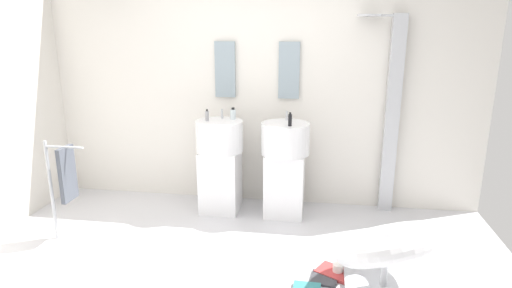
{
  "coord_description": "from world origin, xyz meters",
  "views": [
    {
      "loc": [
        0.69,
        -2.94,
        1.92
      ],
      "look_at": [
        0.15,
        0.55,
        0.95
      ],
      "focal_mm": 29.96,
      "sensor_mm": 36.0,
      "label": 1
    }
  ],
  "objects_px": {
    "pedestal_sink_right": "(285,165)",
    "magazine_charcoal": "(324,278)",
    "soap_bottle_black": "(290,120)",
    "towel_rack": "(65,176)",
    "soap_bottle_grey": "(207,116)",
    "lounge_chair": "(386,250)",
    "magazine_red": "(335,273)",
    "soap_bottle_clear": "(233,114)",
    "pedestal_sink_left": "(220,162)",
    "shower_column": "(391,112)",
    "coffee_mug": "(338,269)"
  },
  "relations": [
    {
      "from": "magazine_red",
      "to": "soap_bottle_clear",
      "type": "xyz_separation_m",
      "value": [
        -1.08,
        1.23,
        1.02
      ]
    },
    {
      "from": "magazine_red",
      "to": "coffee_mug",
      "type": "height_order",
      "value": "coffee_mug"
    },
    {
      "from": "shower_column",
      "to": "magazine_red",
      "type": "height_order",
      "value": "shower_column"
    },
    {
      "from": "towel_rack",
      "to": "magazine_charcoal",
      "type": "xyz_separation_m",
      "value": [
        2.33,
        -0.33,
        -0.61
      ]
    },
    {
      "from": "coffee_mug",
      "to": "pedestal_sink_left",
      "type": "bearing_deg",
      "value": 137.55
    },
    {
      "from": "pedestal_sink_left",
      "to": "coffee_mug",
      "type": "distance_m",
      "value": 1.72
    },
    {
      "from": "coffee_mug",
      "to": "magazine_charcoal",
      "type": "bearing_deg",
      "value": -138.47
    },
    {
      "from": "pedestal_sink_left",
      "to": "magazine_red",
      "type": "relative_size",
      "value": 3.73
    },
    {
      "from": "pedestal_sink_right",
      "to": "magazine_charcoal",
      "type": "xyz_separation_m",
      "value": [
        0.42,
        -1.21,
        -0.52
      ]
    },
    {
      "from": "pedestal_sink_left",
      "to": "magazine_red",
      "type": "distance_m",
      "value": 1.72
    },
    {
      "from": "lounge_chair",
      "to": "towel_rack",
      "type": "distance_m",
      "value": 2.81
    },
    {
      "from": "pedestal_sink_right",
      "to": "soap_bottle_grey",
      "type": "relative_size",
      "value": 8.93
    },
    {
      "from": "pedestal_sink_left",
      "to": "towel_rack",
      "type": "xyz_separation_m",
      "value": [
        -1.22,
        -0.88,
        0.09
      ]
    },
    {
      "from": "shower_column",
      "to": "towel_rack",
      "type": "relative_size",
      "value": 2.16
    },
    {
      "from": "pedestal_sink_right",
      "to": "soap_bottle_black",
      "type": "height_order",
      "value": "soap_bottle_black"
    },
    {
      "from": "pedestal_sink_right",
      "to": "towel_rack",
      "type": "relative_size",
      "value": 1.14
    },
    {
      "from": "pedestal_sink_right",
      "to": "soap_bottle_clear",
      "type": "xyz_separation_m",
      "value": [
        -0.56,
        0.12,
        0.5
      ]
    },
    {
      "from": "lounge_chair",
      "to": "shower_column",
      "type": "bearing_deg",
      "value": 82.6
    },
    {
      "from": "lounge_chair",
      "to": "magazine_red",
      "type": "bearing_deg",
      "value": 153.98
    },
    {
      "from": "lounge_chair",
      "to": "soap_bottle_clear",
      "type": "height_order",
      "value": "soap_bottle_clear"
    },
    {
      "from": "soap_bottle_clear",
      "to": "soap_bottle_black",
      "type": "distance_m",
      "value": 0.66
    },
    {
      "from": "pedestal_sink_left",
      "to": "pedestal_sink_right",
      "type": "relative_size",
      "value": 1.0
    },
    {
      "from": "coffee_mug",
      "to": "soap_bottle_clear",
      "type": "xyz_separation_m",
      "value": [
        -1.09,
        1.23,
        0.99
      ]
    },
    {
      "from": "pedestal_sink_left",
      "to": "towel_rack",
      "type": "height_order",
      "value": "pedestal_sink_left"
    },
    {
      "from": "towel_rack",
      "to": "soap_bottle_grey",
      "type": "bearing_deg",
      "value": 38.58
    },
    {
      "from": "lounge_chair",
      "to": "soap_bottle_grey",
      "type": "bearing_deg",
      "value": 142.52
    },
    {
      "from": "magazine_charcoal",
      "to": "pedestal_sink_right",
      "type": "bearing_deg",
      "value": 116.94
    },
    {
      "from": "towel_rack",
      "to": "magazine_red",
      "type": "xyz_separation_m",
      "value": [
        2.42,
        -0.24,
        -0.61
      ]
    },
    {
      "from": "soap_bottle_black",
      "to": "lounge_chair",
      "type": "bearing_deg",
      "value": -55.43
    },
    {
      "from": "pedestal_sink_left",
      "to": "pedestal_sink_right",
      "type": "xyz_separation_m",
      "value": [
        0.69,
        0.0,
        0.0
      ]
    },
    {
      "from": "shower_column",
      "to": "soap_bottle_grey",
      "type": "height_order",
      "value": "shower_column"
    },
    {
      "from": "pedestal_sink_right",
      "to": "magazine_charcoal",
      "type": "relative_size",
      "value": 5.26
    },
    {
      "from": "lounge_chair",
      "to": "soap_bottle_black",
      "type": "bearing_deg",
      "value": 124.57
    },
    {
      "from": "magazine_red",
      "to": "pedestal_sink_right",
      "type": "bearing_deg",
      "value": 143.17
    },
    {
      "from": "lounge_chair",
      "to": "soap_bottle_clear",
      "type": "bearing_deg",
      "value": 135.38
    },
    {
      "from": "pedestal_sink_left",
      "to": "magazine_red",
      "type": "height_order",
      "value": "pedestal_sink_left"
    },
    {
      "from": "magazine_charcoal",
      "to": "magazine_red",
      "type": "xyz_separation_m",
      "value": [
        0.09,
        0.09,
        0.0
      ]
    },
    {
      "from": "towel_rack",
      "to": "soap_bottle_grey",
      "type": "relative_size",
      "value": 7.82
    },
    {
      "from": "pedestal_sink_left",
      "to": "coffee_mug",
      "type": "relative_size",
      "value": 12.14
    },
    {
      "from": "pedestal_sink_right",
      "to": "magazine_charcoal",
      "type": "height_order",
      "value": "pedestal_sink_right"
    },
    {
      "from": "pedestal_sink_right",
      "to": "towel_rack",
      "type": "height_order",
      "value": "pedestal_sink_right"
    },
    {
      "from": "towel_rack",
      "to": "pedestal_sink_right",
      "type": "bearing_deg",
      "value": 24.77
    },
    {
      "from": "towel_rack",
      "to": "pedestal_sink_left",
      "type": "bearing_deg",
      "value": 35.8
    },
    {
      "from": "pedestal_sink_left",
      "to": "shower_column",
      "type": "relative_size",
      "value": 0.53
    },
    {
      "from": "soap_bottle_grey",
      "to": "soap_bottle_black",
      "type": "bearing_deg",
      "value": -7.4
    },
    {
      "from": "lounge_chair",
      "to": "magazine_charcoal",
      "type": "bearing_deg",
      "value": 169.82
    },
    {
      "from": "towel_rack",
      "to": "soap_bottle_clear",
      "type": "relative_size",
      "value": 7.69
    },
    {
      "from": "soap_bottle_clear",
      "to": "soap_bottle_black",
      "type": "height_order",
      "value": "soap_bottle_black"
    },
    {
      "from": "magazine_charcoal",
      "to": "soap_bottle_black",
      "type": "distance_m",
      "value": 1.54
    },
    {
      "from": "magazine_red",
      "to": "shower_column",
      "type": "bearing_deg",
      "value": 97.08
    }
  ]
}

